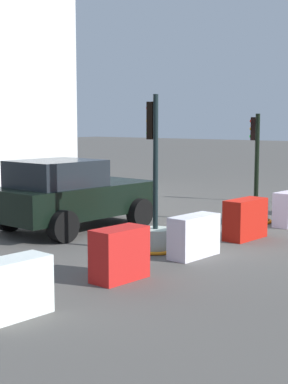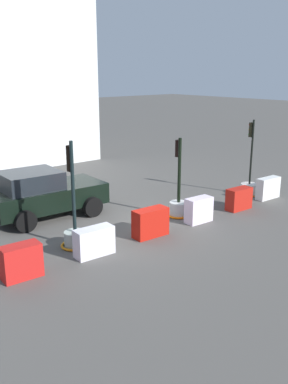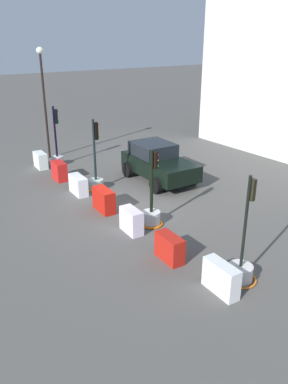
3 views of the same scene
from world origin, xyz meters
The scene contains 8 objects.
ground_plane centered at (0.00, 0.00, 0.00)m, with size 120.00×120.00×0.00m, color #504D49.
traffic_light_1 centered at (-2.15, -0.08, 0.48)m, with size 0.88×0.88×3.14m.
traffic_light_2 centered at (2.10, -0.10, 0.46)m, with size 0.84×0.84×2.80m.
construction_barrier_0 centered at (-6.46, -1.01, 0.40)m, with size 1.03×0.52×0.80m.
construction_barrier_1 centered at (-4.21, -0.93, 0.44)m, with size 1.01×0.53×0.87m.
construction_barrier_2 centered at (-2.08, -0.97, 0.40)m, with size 1.15×0.51×0.81m.
construction_barrier_3 centered at (0.06, -0.92, 0.45)m, with size 1.16×0.54×0.89m.
car_black_sedan centered at (-1.59, 2.91, 0.86)m, with size 4.10×2.43×1.70m.
Camera 1 is at (-11.20, -7.02, 2.61)m, focal length 53.84 mm.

